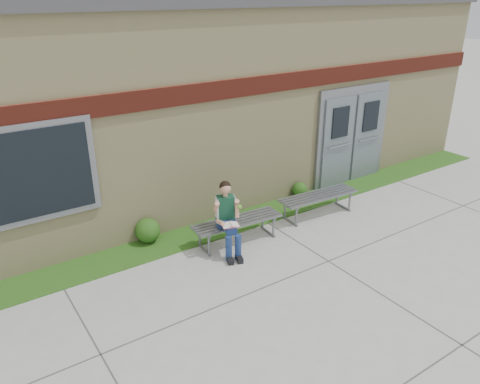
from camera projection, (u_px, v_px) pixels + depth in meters
ground at (304, 295)px, 7.15m from camera, size 80.00×80.00×0.00m
grass_strip at (215, 229)px, 9.12m from camera, size 16.00×0.80×0.02m
school_building at (138, 92)px, 10.86m from camera, size 16.20×6.22×4.20m
bench_left at (237, 225)px, 8.55m from camera, size 1.72×0.59×0.44m
bench_right at (318, 199)px, 9.58m from camera, size 1.76×0.60×0.45m
girl at (228, 217)px, 8.11m from camera, size 0.52×0.82×1.29m
shrub_mid at (148, 230)px, 8.55m from camera, size 0.46×0.46×0.46m
shrub_east at (300, 189)px, 10.46m from camera, size 0.33×0.33×0.33m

